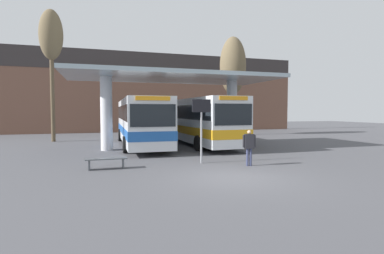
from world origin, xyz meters
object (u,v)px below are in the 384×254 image
at_px(transit_bus_left_bay, 140,120).
at_px(poplar_tree_behind_left, 233,67).
at_px(transit_bus_center_bay, 197,119).
at_px(info_sign_platform, 201,118).
at_px(waiting_bench_near_pillar, 106,161).
at_px(pedestrian_waiting, 249,144).
at_px(poplar_tree_behind_right, 51,38).

xyz_separation_m(transit_bus_left_bay, poplar_tree_behind_left, (10.16, 6.34, 5.11)).
bearing_deg(transit_bus_center_bay, info_sign_platform, 71.56).
distance_m(transit_bus_center_bay, poplar_tree_behind_left, 10.42).
relative_size(transit_bus_left_bay, poplar_tree_behind_left, 1.26).
relative_size(waiting_bench_near_pillar, poplar_tree_behind_left, 0.17).
bearing_deg(pedestrian_waiting, poplar_tree_behind_left, 78.93).
relative_size(transit_bus_left_bay, transit_bus_center_bay, 1.04).
bearing_deg(poplar_tree_behind_right, info_sign_platform, -58.09).
relative_size(pedestrian_waiting, poplar_tree_behind_left, 0.16).
xyz_separation_m(transit_bus_left_bay, waiting_bench_near_pillar, (-2.56, -8.44, -1.46)).
height_order(transit_bus_center_bay, info_sign_platform, transit_bus_center_bay).
height_order(transit_bus_left_bay, transit_bus_center_bay, transit_bus_center_bay).
bearing_deg(poplar_tree_behind_right, pedestrian_waiting, -55.31).
distance_m(waiting_bench_near_pillar, poplar_tree_behind_right, 15.75).
height_order(transit_bus_left_bay, pedestrian_waiting, transit_bus_left_bay).
bearing_deg(info_sign_platform, pedestrian_waiting, -35.83).
bearing_deg(info_sign_platform, transit_bus_left_bay, 101.84).
bearing_deg(waiting_bench_near_pillar, transit_bus_left_bay, 73.12).
distance_m(transit_bus_left_bay, poplar_tree_behind_right, 10.14).
xyz_separation_m(transit_bus_left_bay, pedestrian_waiting, (3.53, -9.55, -0.83)).
bearing_deg(poplar_tree_behind_left, info_sign_platform, -120.02).
bearing_deg(transit_bus_left_bay, transit_bus_center_bay, 175.39).
bearing_deg(pedestrian_waiting, waiting_bench_near_pillar, -178.76).
relative_size(transit_bus_left_bay, info_sign_platform, 4.16).
relative_size(transit_bus_center_bay, poplar_tree_behind_left, 1.21).
bearing_deg(transit_bus_center_bay, waiting_bench_near_pillar, 48.64).
distance_m(pedestrian_waiting, poplar_tree_behind_left, 18.21).
xyz_separation_m(pedestrian_waiting, poplar_tree_behind_left, (6.63, 15.89, 5.94)).
distance_m(transit_bus_center_bay, pedestrian_waiting, 9.17).
bearing_deg(info_sign_platform, poplar_tree_behind_right, 121.91).
bearing_deg(transit_bus_center_bay, transit_bus_left_bay, -7.74).
height_order(waiting_bench_near_pillar, info_sign_platform, info_sign_platform).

